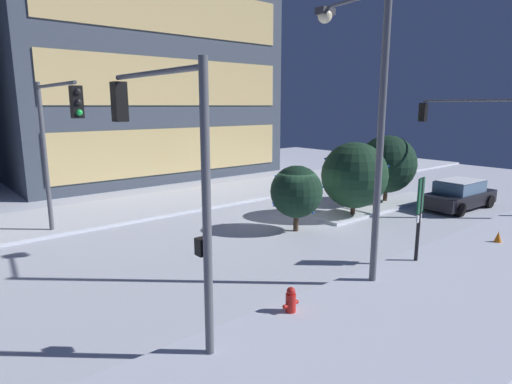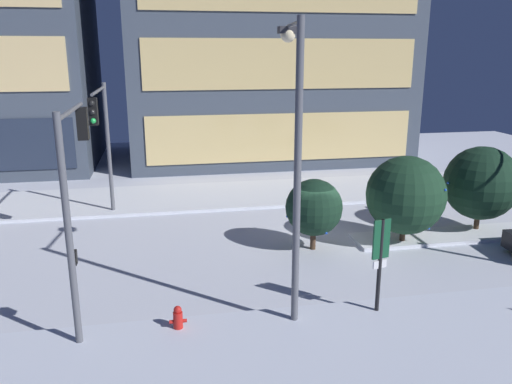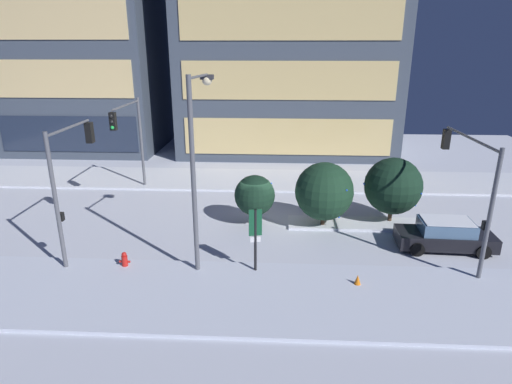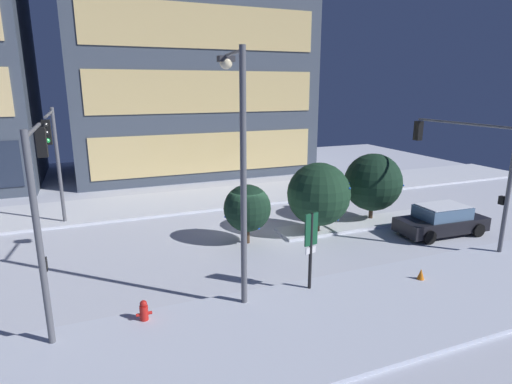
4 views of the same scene
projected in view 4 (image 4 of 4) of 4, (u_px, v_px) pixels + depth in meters
ground at (253, 239)px, 20.14m from camera, size 52.00×52.00×0.00m
curb_strip_near at (342, 316)px, 13.23m from camera, size 52.00×5.20×0.14m
curb_strip_far at (209, 199)px, 27.02m from camera, size 52.00×5.20×0.14m
median_strip at (358, 224)px, 22.10m from camera, size 9.00×1.80×0.14m
office_tower_main at (185, 6)px, 34.04m from camera, size 18.80×11.68×26.90m
car_near at (441, 220)px, 20.57m from camera, size 4.63×2.17×1.49m
traffic_light_corner_near_left at (39, 190)px, 12.24m from camera, size 0.32×4.34×6.10m
traffic_light_corner_far_left at (54, 148)px, 19.53m from camera, size 0.32×4.93×6.11m
traffic_light_corner_near_right at (465, 156)px, 19.37m from camera, size 0.32×5.87×5.66m
street_lamp_arched at (238, 144)px, 13.34m from camera, size 0.68×2.75×8.29m
fire_hydrant at (144, 313)px, 12.83m from camera, size 0.48×0.26×0.79m
parking_info_sign at (311, 243)px, 14.49m from camera, size 0.55×0.18×2.93m
decorated_tree_median at (247, 208)px, 19.19m from camera, size 2.19×2.19×2.79m
decorated_tree_left_of_median at (373, 182)px, 22.36m from camera, size 3.14×3.09×3.68m
decorated_tree_right_of_median at (319, 194)px, 20.35m from camera, size 3.10×3.10×3.57m
construction_cone at (421, 276)px, 15.57m from camera, size 0.36×0.36×0.55m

